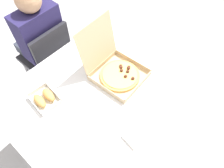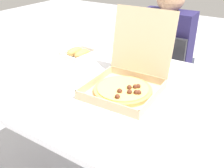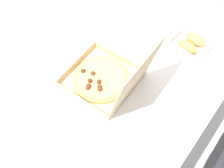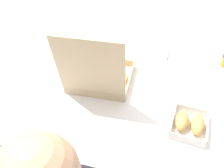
# 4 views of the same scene
# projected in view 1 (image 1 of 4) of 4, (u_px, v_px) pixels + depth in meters

# --- Properties ---
(ground_plane) EXTENTS (10.00, 10.00, 0.00)m
(ground_plane) POSITION_uv_depth(u_px,v_px,m) (107.00, 126.00, 2.02)
(ground_plane) COLOR #B2B2B7
(dining_table) EXTENTS (1.34, 0.98, 0.73)m
(dining_table) POSITION_uv_depth(u_px,v_px,m) (106.00, 89.00, 1.48)
(dining_table) COLOR white
(dining_table) RESTS_ON ground_plane
(chair) EXTENTS (0.41, 0.41, 0.83)m
(chair) POSITION_uv_depth(u_px,v_px,m) (49.00, 56.00, 1.91)
(chair) COLOR #232328
(chair) RESTS_ON ground_plane
(diner_person) EXTENTS (0.36, 0.41, 1.15)m
(diner_person) POSITION_uv_depth(u_px,v_px,m) (39.00, 37.00, 1.76)
(diner_person) COLOR #333847
(diner_person) RESTS_ON ground_plane
(pizza_box_open) EXTENTS (0.34, 0.40, 0.36)m
(pizza_box_open) POSITION_uv_depth(u_px,v_px,m) (116.00, 70.00, 1.42)
(pizza_box_open) COLOR tan
(pizza_box_open) RESTS_ON dining_table
(bread_side_box) EXTENTS (0.17, 0.21, 0.06)m
(bread_side_box) POSITION_uv_depth(u_px,v_px,m) (44.00, 98.00, 1.32)
(bread_side_box) COLOR white
(bread_side_box) RESTS_ON dining_table
(paper_menu) EXTENTS (0.21, 0.15, 0.00)m
(paper_menu) POSITION_uv_depth(u_px,v_px,m) (129.00, 32.00, 1.72)
(paper_menu) COLOR white
(paper_menu) RESTS_ON dining_table
(napkin_pile) EXTENTS (0.12, 0.12, 0.02)m
(napkin_pile) POSITION_uv_depth(u_px,v_px,m) (134.00, 136.00, 1.19)
(napkin_pile) COLOR white
(napkin_pile) RESTS_ON dining_table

